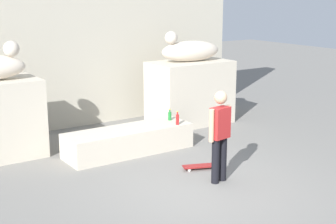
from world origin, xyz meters
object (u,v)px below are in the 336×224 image
(skater, at_px, (220,133))
(bottle_red, at_px, (177,119))
(statue_reclining_right, at_px, (189,50))
(skateboard, at_px, (203,166))
(bottle_green, at_px, (170,116))

(skater, xyz_separation_m, bottle_red, (0.53, 2.06, -0.27))
(statue_reclining_right, bearing_deg, skater, 68.63)
(skater, distance_m, bottle_red, 2.14)
(skater, bearing_deg, bottle_red, 66.06)
(skateboard, bearing_deg, skater, -83.10)
(skater, distance_m, bottle_green, 2.56)
(skater, relative_size, skateboard, 2.04)
(skateboard, relative_size, bottle_red, 2.76)
(statue_reclining_right, relative_size, skateboard, 2.03)
(skateboard, distance_m, bottle_green, 1.94)
(skater, height_order, bottle_green, skater)
(bottle_red, height_order, bottle_green, bottle_red)
(skater, height_order, bottle_red, skater)
(skateboard, bearing_deg, statue_reclining_right, 79.52)
(statue_reclining_right, relative_size, bottle_green, 6.48)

